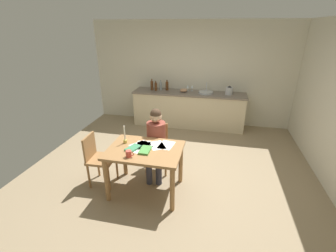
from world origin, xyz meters
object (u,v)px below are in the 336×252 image
object	(u,v)px
candlestick	(125,138)
mixing_bowl	(184,90)
sink_unit	(206,92)
dining_table	(145,156)
bottle_wine_red	(161,86)
wine_glass_near_sink	(192,87)
book_magazine	(133,148)
bottle_sauce	(167,86)
chair_at_table	(157,146)
coffee_mug	(129,154)
bottle_vinegar	(156,87)
book_cookery	(145,150)
chair_side_empty	(98,157)
bottle_oil	(152,85)
wine_glass_by_kettle	(188,87)
stovetop_kettle	(229,91)
person_seated	(156,139)

from	to	relation	value
candlestick	mixing_bowl	distance (m)	2.76
sink_unit	dining_table	bearing A→B (deg)	-103.71
bottle_wine_red	wine_glass_near_sink	distance (m)	0.81
dining_table	wine_glass_near_sink	xyz separation A→B (m)	(0.33, 2.98, 0.38)
book_magazine	wine_glass_near_sink	world-z (taller)	wine_glass_near_sink
dining_table	wine_glass_near_sink	world-z (taller)	wine_glass_near_sink
sink_unit	wine_glass_near_sink	bearing A→B (deg)	158.13
candlestick	bottle_sauce	size ratio (longest dim) A/B	1.10
chair_at_table	coffee_mug	distance (m)	0.98
bottle_vinegar	bottle_wine_red	bearing A→B (deg)	31.84
bottle_sauce	book_cookery	bearing A→B (deg)	-83.39
chair_side_empty	bottle_wine_red	size ratio (longest dim) A/B	3.33
chair_side_empty	bottle_oil	bearing A→B (deg)	87.81
book_magazine	wine_glass_near_sink	bearing A→B (deg)	102.75
sink_unit	bottle_sauce	distance (m)	1.02
chair_side_empty	book_cookery	world-z (taller)	chair_side_empty
book_magazine	bottle_sauce	bearing A→B (deg)	115.01
dining_table	coffee_mug	size ratio (longest dim) A/B	9.29
mixing_bowl	bottle_vinegar	bearing A→B (deg)	-178.81
bottle_vinegar	mixing_bowl	size ratio (longest dim) A/B	1.31
mixing_bowl	chair_at_table	bearing A→B (deg)	-93.09
coffee_mug	wine_glass_by_kettle	xyz separation A→B (m)	(0.36, 3.24, 0.21)
chair_at_table	bottle_vinegar	world-z (taller)	bottle_vinegar
wine_glass_by_kettle	coffee_mug	bearing A→B (deg)	-96.32
candlestick	stovetop_kettle	size ratio (longest dim) A/B	1.32
person_seated	book_cookery	world-z (taller)	person_seated
wine_glass_by_kettle	person_seated	bearing A→B (deg)	-94.20
book_cookery	stovetop_kettle	xyz separation A→B (m)	(1.23, 2.89, 0.23)
person_seated	wine_glass_by_kettle	bearing A→B (deg)	85.80
chair_side_empty	book_magazine	bearing A→B (deg)	-6.53
bottle_oil	bottle_vinegar	world-z (taller)	bottle_oil
person_seated	stovetop_kettle	world-z (taller)	person_seated
coffee_mug	bottle_oil	xyz separation A→B (m)	(-0.56, 3.11, 0.22)
coffee_mug	wine_glass_by_kettle	world-z (taller)	wine_glass_by_kettle
bottle_oil	bottle_sauce	xyz separation A→B (m)	(0.39, 0.07, -0.01)
book_cookery	bottle_vinegar	size ratio (longest dim) A/B	1.01
chair_side_empty	bottle_wine_red	world-z (taller)	bottle_wine_red
mixing_bowl	dining_table	bearing A→B (deg)	-92.67
wine_glass_by_kettle	stovetop_kettle	bearing A→B (deg)	-8.24
chair_side_empty	stovetop_kettle	world-z (taller)	stovetop_kettle
sink_unit	bottle_wine_red	world-z (taller)	bottle_wine_red
sink_unit	person_seated	bearing A→B (deg)	-105.78
chair_at_table	bottle_wine_red	world-z (taller)	bottle_wine_red
chair_side_empty	book_cookery	size ratio (longest dim) A/B	3.44
wine_glass_near_sink	wine_glass_by_kettle	bearing A→B (deg)	180.00
book_cookery	bottle_wine_red	world-z (taller)	bottle_wine_red
dining_table	book_cookery	distance (m)	0.15
bottle_wine_red	chair_at_table	bearing A→B (deg)	-77.60
bottle_oil	wine_glass_by_kettle	distance (m)	0.93
chair_side_empty	mixing_bowl	size ratio (longest dim) A/B	4.57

